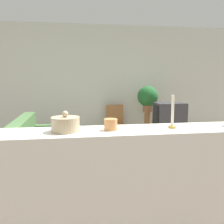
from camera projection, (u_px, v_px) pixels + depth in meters
name	position (u px, v px, depth m)	size (l,w,h in m)	color
ground_plane	(116.00, 218.00, 2.68)	(14.00, 14.00, 0.00)	#756656
wall_back	(91.00, 84.00, 5.85)	(9.00, 0.06, 2.70)	silver
couch	(43.00, 151.00, 4.12)	(0.92, 1.63, 0.84)	#476B3D
tv_stand	(169.00, 139.00, 5.05)	(0.88, 0.44, 0.52)	olive
television	(169.00, 115.00, 4.98)	(0.59, 0.42, 0.48)	#333338
wooden_chair	(116.00, 122.00, 5.68)	(0.44, 0.44, 0.87)	olive
plant_stand	(147.00, 128.00, 5.69)	(0.13, 0.13, 0.72)	olive
potted_plant	(148.00, 97.00, 5.60)	(0.46, 0.46, 0.58)	#8E5B3D
foreground_counter	(124.00, 189.00, 2.19)	(2.40, 0.44, 1.06)	silver
decorative_bowl	(65.00, 124.00, 2.03)	(0.23, 0.23, 0.17)	tan
candle_jar	(111.00, 124.00, 2.09)	(0.11, 0.11, 0.10)	#C6844C
candlestick	(172.00, 117.00, 2.17)	(0.07, 0.07, 0.29)	#B7933D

